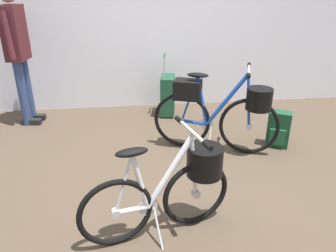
# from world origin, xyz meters

# --- Properties ---
(ground_plane) EXTENTS (7.43, 7.43, 0.00)m
(ground_plane) POSITION_xyz_m (0.00, 0.00, 0.00)
(ground_plane) COLOR brown
(folding_bike_foreground) EXTENTS (1.10, 0.52, 0.80)m
(folding_bike_foreground) POSITION_xyz_m (-0.14, -0.52, 0.38)
(folding_bike_foreground) COLOR black
(folding_bike_foreground) RESTS_ON ground_plane
(display_bike_left) EXTENTS (1.27, 0.61, 0.93)m
(display_bike_left) POSITION_xyz_m (0.51, 0.66, 0.47)
(display_bike_left) COLOR black
(display_bike_left) RESTS_ON ground_plane
(visitor_near_wall) EXTENTS (0.30, 0.53, 1.70)m
(visitor_near_wall) POSITION_xyz_m (-1.74, 1.74, 0.98)
(visitor_near_wall) COLOR navy
(visitor_near_wall) RESTS_ON ground_plane
(rolling_suitcase) EXTENTS (0.24, 0.39, 0.83)m
(rolling_suitcase) POSITION_xyz_m (0.10, 1.79, 0.28)
(rolling_suitcase) COLOR #19472D
(rolling_suitcase) RESTS_ON ground_plane
(handbag_on_floor) EXTENTS (0.29, 0.26, 0.40)m
(handbag_on_floor) POSITION_xyz_m (1.20, 0.68, 0.20)
(handbag_on_floor) COLOR #19472D
(handbag_on_floor) RESTS_ON ground_plane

